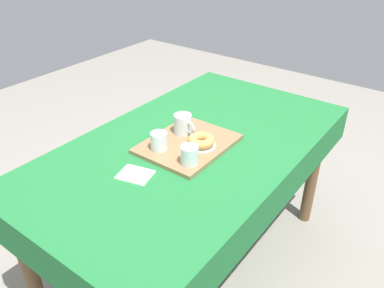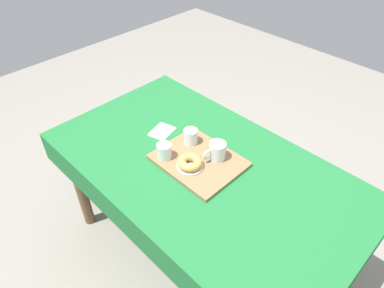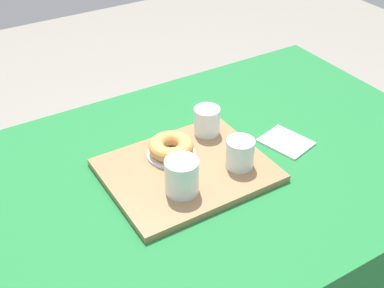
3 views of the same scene
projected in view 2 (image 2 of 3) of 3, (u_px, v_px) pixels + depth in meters
name	position (u px, v px, depth m)	size (l,w,h in m)	color
ground_plane	(200.00, 252.00, 2.13)	(6.00, 6.00, 0.00)	gray
dining_table	(203.00, 179.00, 1.71)	(1.54, 0.88, 0.73)	#1E6B33
serving_tray	(199.00, 160.00, 1.66)	(0.40, 0.32, 0.02)	olive
tea_mug_left	(217.00, 151.00, 1.64)	(0.08, 0.12, 0.09)	silver
water_glass_near	(191.00, 137.00, 1.73)	(0.07, 0.07, 0.08)	silver
water_glass_far	(164.00, 152.00, 1.65)	(0.07, 0.07, 0.08)	silver
donut_plate_left	(190.00, 166.00, 1.62)	(0.13, 0.13, 0.01)	silver
sugar_donut_left	(190.00, 162.00, 1.60)	(0.12, 0.12, 0.04)	tan
paper_napkin	(162.00, 132.00, 1.84)	(0.10, 0.13, 0.01)	white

